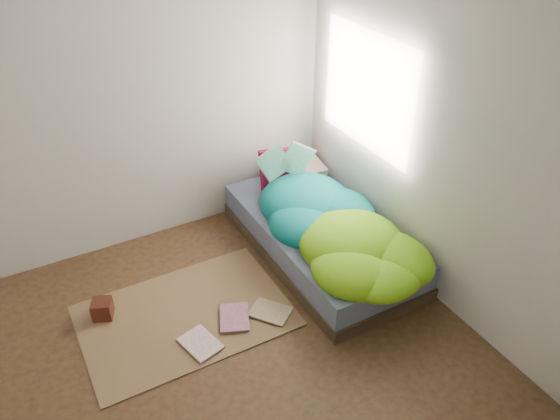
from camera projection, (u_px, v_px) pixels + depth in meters
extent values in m
cube|color=#3C2217|center=(232.00, 356.00, 3.99)|extent=(3.50, 3.50, 0.00)
cube|color=beige|center=(136.00, 107.00, 4.53)|extent=(3.50, 0.04, 2.60)
cube|color=beige|center=(441.00, 144.00, 3.97)|extent=(0.04, 3.50, 2.60)
cube|color=white|center=(367.00, 91.00, 4.56)|extent=(0.01, 1.00, 1.20)
cube|color=#38301F|center=(320.00, 247.00, 4.97)|extent=(1.00, 2.00, 0.12)
cube|color=#475272|center=(321.00, 232.00, 4.88)|extent=(0.98, 1.96, 0.22)
cube|color=brown|center=(185.00, 316.00, 4.33)|extent=(1.60, 1.10, 0.01)
cube|color=beige|center=(295.00, 171.00, 5.45)|extent=(0.57, 0.37, 0.12)
cube|color=#4B051F|center=(282.00, 170.00, 5.16)|extent=(0.43, 0.23, 0.41)
cube|color=#3B0D0D|center=(102.00, 309.00, 4.28)|extent=(0.20, 0.20, 0.15)
imported|color=white|center=(188.00, 352.00, 4.00)|extent=(0.30, 0.36, 0.02)
imported|color=#CD7692|center=(220.00, 319.00, 4.27)|extent=(0.33, 0.37, 0.03)
imported|color=tan|center=(264.00, 322.00, 4.25)|extent=(0.36, 0.38, 0.02)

